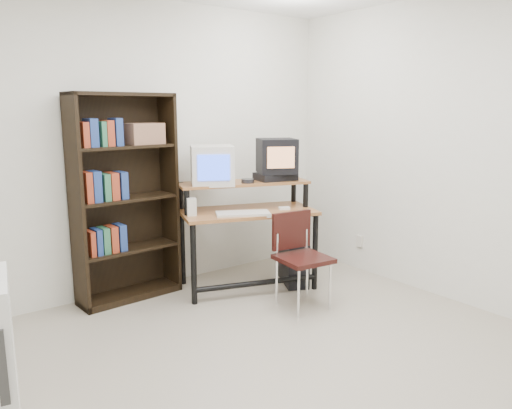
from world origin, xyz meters
TOP-DOWN VIEW (x-y plane):
  - floor at (0.00, 0.00)m, footprint 4.00×4.00m
  - back_wall at (0.00, 2.00)m, footprint 4.00×0.01m
  - right_wall at (2.00, 0.00)m, footprint 0.01×4.00m
  - computer_desk at (0.76, 1.45)m, footprint 1.34×0.95m
  - crt_monitor at (0.51, 1.63)m, footprint 0.50×0.50m
  - vcr at (1.10, 1.45)m, footprint 0.40×0.32m
  - crt_tv at (1.11, 1.45)m, footprint 0.45×0.45m
  - cd_spindle at (0.78, 1.45)m, footprint 0.17×0.17m
  - keyboard at (0.61, 1.30)m, footprint 0.51×0.41m
  - mousepad at (1.03, 1.25)m, footprint 0.27×0.24m
  - mouse at (1.04, 1.25)m, footprint 0.12×0.10m
  - desk_speaker at (0.23, 1.53)m, footprint 0.10×0.10m
  - pc_tower at (1.17, 1.25)m, footprint 0.38×0.49m
  - school_chair at (0.84, 0.81)m, footprint 0.44×0.44m
  - bookshelf at (-0.25, 1.86)m, footprint 0.91×0.36m
  - wall_outlet at (1.99, 1.15)m, footprint 0.02×0.08m

SIDE VIEW (x-z plane):
  - floor at x=0.00m, z-range -0.01..0.00m
  - pc_tower at x=1.17m, z-range 0.00..0.42m
  - wall_outlet at x=1.99m, z-range 0.24..0.36m
  - school_chair at x=0.84m, z-range 0.09..0.88m
  - computer_desk at x=0.76m, z-range 0.20..1.18m
  - mousepad at x=1.03m, z-range 0.72..0.73m
  - keyboard at x=0.61m, z-range 0.72..0.75m
  - mouse at x=1.04m, z-range 0.73..0.76m
  - desk_speaker at x=0.23m, z-range 0.72..0.89m
  - bookshelf at x=-0.25m, z-range 0.02..1.81m
  - cd_spindle at x=0.78m, z-range 0.97..1.02m
  - vcr at x=1.10m, z-range 0.97..1.05m
  - crt_monitor at x=0.51m, z-range 0.97..1.32m
  - crt_tv at x=1.11m, z-range 1.05..1.37m
  - back_wall at x=0.00m, z-range 0.00..2.60m
  - right_wall at x=2.00m, z-range 0.00..2.60m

